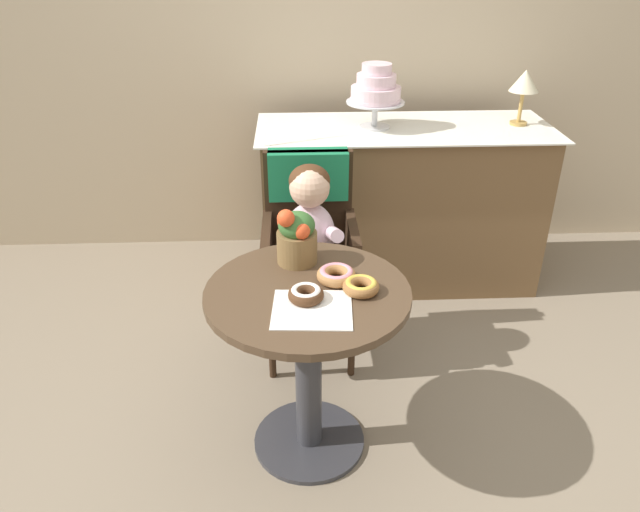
{
  "coord_description": "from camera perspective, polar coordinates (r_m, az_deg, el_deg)",
  "views": [
    {
      "loc": [
        -0.04,
        -1.76,
        1.82
      ],
      "look_at": [
        0.05,
        0.15,
        0.77
      ],
      "focal_mm": 33.71,
      "sensor_mm": 36.0,
      "label": 1
    }
  ],
  "objects": [
    {
      "name": "seated_child",
      "position": [
        2.56,
        -0.94,
        2.3
      ],
      "size": [
        0.27,
        0.32,
        0.73
      ],
      "color": "silver",
      "rests_on": "ground"
    },
    {
      "name": "flower_vase",
      "position": [
        2.2,
        -2.27,
        1.94
      ],
      "size": [
        0.15,
        0.15,
        0.23
      ],
      "color": "brown",
      "rests_on": "cafe_table"
    },
    {
      "name": "display_counter",
      "position": [
        3.4,
        7.58,
        4.81
      ],
      "size": [
        1.56,
        0.62,
        0.9
      ],
      "color": "brown",
      "rests_on": "ground"
    },
    {
      "name": "donut_mid",
      "position": [
        2.12,
        1.55,
        -1.77
      ],
      "size": [
        0.14,
        0.14,
        0.05
      ],
      "color": "#AD7542",
      "rests_on": "cafe_table"
    },
    {
      "name": "ground_plane",
      "position": [
        2.53,
        -1.02,
        -17.2
      ],
      "size": [
        8.0,
        8.0,
        0.0
      ],
      "primitive_type": "plane",
      "color": "gray"
    },
    {
      "name": "tiered_cake_stand",
      "position": [
        3.17,
        5.32,
        15.47
      ],
      "size": [
        0.3,
        0.3,
        0.33
      ],
      "color": "silver",
      "rests_on": "display_counter"
    },
    {
      "name": "cafe_table",
      "position": [
        2.19,
        -1.14,
        -7.92
      ],
      "size": [
        0.72,
        0.72,
        0.72
      ],
      "color": "#4C3826",
      "rests_on": "ground"
    },
    {
      "name": "donut_front",
      "position": [
        2.01,
        -1.34,
        -3.61
      ],
      "size": [
        0.12,
        0.12,
        0.05
      ],
      "color": "#4C2D19",
      "rests_on": "cafe_table"
    },
    {
      "name": "table_lamp",
      "position": [
        3.38,
        18.84,
        15.26
      ],
      "size": [
        0.15,
        0.15,
        0.28
      ],
      "color": "#B28C47",
      "rests_on": "display_counter"
    },
    {
      "name": "paper_napkin",
      "position": [
        1.97,
        -0.76,
        -5.11
      ],
      "size": [
        0.27,
        0.25,
        0.0
      ],
      "primitive_type": "cube",
      "rotation": [
        0.0,
        0.0,
        -0.06
      ],
      "color": "white",
      "rests_on": "cafe_table"
    },
    {
      "name": "donut_side",
      "position": [
        2.06,
        3.91,
        -2.84
      ],
      "size": [
        0.13,
        0.13,
        0.04
      ],
      "color": "#936033",
      "rests_on": "cafe_table"
    },
    {
      "name": "wicker_chair",
      "position": [
        2.72,
        -1.04,
        3.04
      ],
      "size": [
        0.42,
        0.45,
        0.95
      ],
      "rotation": [
        0.0,
        0.0,
        -0.07
      ],
      "color": "#332114",
      "rests_on": "ground"
    },
    {
      "name": "back_wall",
      "position": [
        3.64,
        -2.15,
        21.29
      ],
      "size": [
        4.8,
        0.1,
        2.7
      ],
      "primitive_type": "cube",
      "color": "#C1AD8E",
      "rests_on": "ground"
    }
  ]
}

